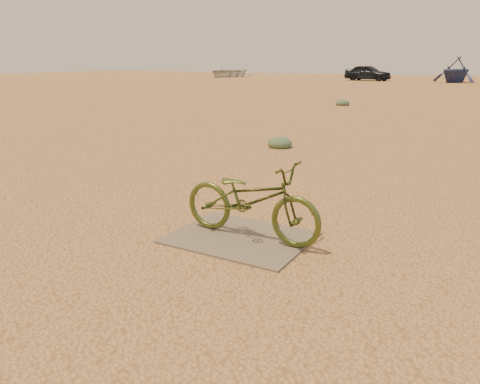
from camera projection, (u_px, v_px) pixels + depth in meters
The scene contains 8 objects.
ground at pixel (236, 236), 5.32m from camera, with size 120.00×120.00×0.00m, color tan.
plywood_board at pixel (240, 237), 5.26m from camera, with size 1.51×1.19×0.02m, color #6E5E49.
bicycle at pixel (251, 200), 5.12m from camera, with size 0.58×1.67×0.88m, color #43521C.
car at pixel (368, 73), 43.78m from camera, with size 1.70×4.23×1.44m, color black.
boat_near_left at pixel (227, 72), 52.93m from camera, with size 4.10×5.75×1.19m, color beige.
boat_far_left at pixel (456, 69), 40.14m from camera, with size 3.58×4.15×2.18m, color navy.
kale_a at pixel (280, 147), 10.71m from camera, with size 0.56×0.56×0.31m, color #586E4B.
kale_c at pixel (342, 105), 20.39m from camera, with size 0.61×0.61×0.33m, color #586E4B.
Camera 1 is at (2.53, -4.29, 1.94)m, focal length 35.00 mm.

